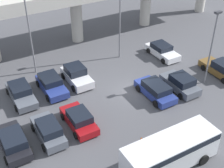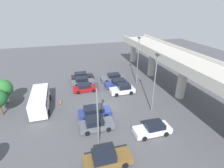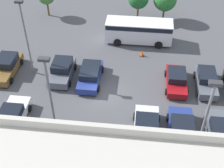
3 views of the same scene
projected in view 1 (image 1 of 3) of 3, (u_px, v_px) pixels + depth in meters
The scene contains 16 objects.
ground_plane at pixel (133, 91), 31.17m from camera, with size 95.41×95.41×0.00m, color #4C4C51.
parked_car_0 at pixel (13, 142), 24.28m from camera, with size 2.12×4.51×1.53m.
parked_car_1 at pixel (48, 131), 25.29m from camera, with size 1.98×4.30×1.59m.
parked_car_2 at pixel (51, 84), 30.93m from camera, with size 2.20×4.52×1.48m.
parked_car_3 at pixel (77, 75), 32.15m from camera, with size 2.22×4.34×1.72m.
parked_car_4 at pixel (155, 90), 30.07m from camera, with size 2.17×4.63×1.48m.
parked_car_5 at pixel (180, 83), 30.98m from camera, with size 2.19×4.30×1.64m.
parked_car_6 at pixel (162, 51), 36.83m from camera, with size 2.16×4.60×1.45m.
parked_car_7 at pixel (221, 69), 33.30m from camera, with size 2.14×4.84×1.61m.
parked_car_8 at pixel (21, 93), 29.70m from camera, with size 2.15×4.85×1.50m.
parked_car_9 at pixel (79, 119), 26.55m from camera, with size 2.08×4.38×1.45m.
shuttle_bus at pixel (171, 150), 22.46m from camera, with size 7.36×2.68×2.50m.
lamp_post_near_aisle at pixel (212, 43), 29.92m from camera, with size 0.70×0.35×7.73m.
lamp_post_mid_lot at pixel (29, 27), 31.20m from camera, with size 0.70×0.35×9.16m.
lamp_post_by_overpass at pixel (120, 17), 34.13m from camera, with size 0.70×0.35×8.71m.
traffic_cone at pixel (141, 140), 24.96m from camera, with size 0.44×0.44×0.70m.
Camera 1 is at (-14.55, -20.95, 18.06)m, focal length 50.00 mm.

